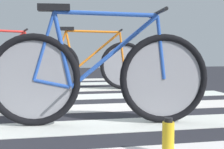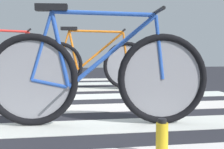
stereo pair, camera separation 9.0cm
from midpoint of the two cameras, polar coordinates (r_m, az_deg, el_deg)
The scene contains 5 objects.
ground at distance 3.52m, azimuth -16.62°, elevation -5.41°, with size 18.00×14.00×0.02m.
crosswalk_markings at distance 3.49m, azimuth -17.34°, elevation -5.31°, with size 5.36×5.76×0.00m.
bicycle_1_of_3 at distance 2.37m, azimuth -3.39°, elevation -0.29°, with size 1.73×0.52×0.93m.
bicycle_2_of_3 at distance 4.54m, azimuth -4.79°, elevation 1.95°, with size 1.73×0.52×0.93m.
water_bottle at distance 1.74m, azimuth 9.07°, elevation -11.65°, with size 0.07×0.07×0.21m.
Camera 1 is at (0.29, -3.45, 0.60)m, focal length 48.81 mm.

